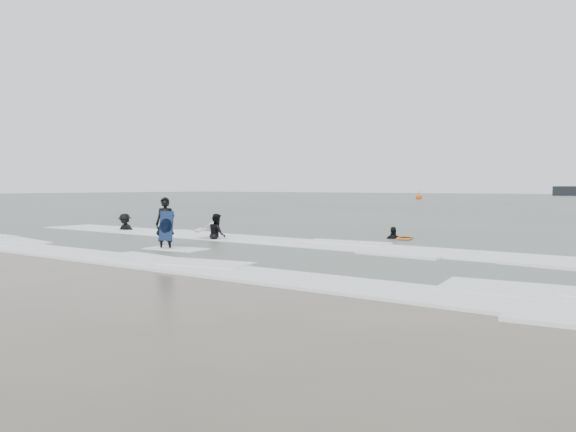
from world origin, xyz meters
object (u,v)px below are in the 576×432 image
Objects in this scene: surfer_centre at (166,251)px; buoy at (419,197)px; surfer_breaker at (125,232)px; surfer_right_near at (394,240)px; surfer_wading at (217,241)px.

buoy reaches higher than surfer_centre.
surfer_centre is 8.57m from surfer_breaker.
surfer_centre is 9.07m from surfer_right_near.
surfer_wading is 0.95× the size of surfer_breaker.
surfer_centre is at bearing -72.88° from buoy.
surfer_right_near is at bearing 33.68° from surfer_centre.
buoy is at bearing 87.67° from surfer_breaker.
surfer_centre is 1.09× the size of buoy.
buoy is at bearing 80.01° from surfer_centre.
surfer_centre is 3.58m from surfer_wading.
surfer_right_near is (11.94, 3.78, 0.00)m from surfer_breaker.
surfer_breaker is 71.46m from buoy.
surfer_right_near reaches higher than surfer_wading.
surfer_centre is at bearing 142.60° from surfer_wading.
surfer_centre is 1.07× the size of surfer_right_near.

